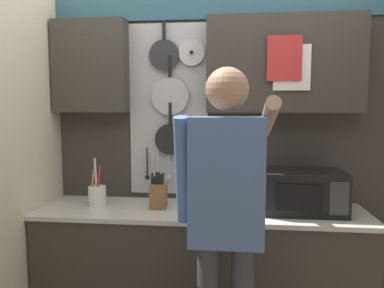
# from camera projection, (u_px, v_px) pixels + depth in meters

# --- Properties ---
(base_cabinet_counter) EXTENTS (2.22, 0.58, 0.89)m
(base_cabinet_counter) POSITION_uv_depth(u_px,v_px,m) (201.00, 273.00, 2.59)
(base_cabinet_counter) COLOR #38332D
(base_cabinet_counter) RESTS_ON ground_plane
(back_wall_unit) EXTENTS (2.79, 0.23, 2.49)m
(back_wall_unit) POSITION_uv_depth(u_px,v_px,m) (208.00, 116.00, 2.73)
(back_wall_unit) COLOR #38332D
(back_wall_unit) RESTS_ON ground_plane
(side_wall) EXTENTS (0.04, 1.60, 2.49)m
(side_wall) POSITION_uv_depth(u_px,v_px,m) (5.00, 165.00, 2.21)
(side_wall) COLOR beige
(side_wall) RESTS_ON ground_plane
(microwave) EXTENTS (0.51, 0.35, 0.27)m
(microwave) POSITION_uv_depth(u_px,v_px,m) (304.00, 191.00, 2.46)
(microwave) COLOR black
(microwave) RESTS_ON base_cabinet_counter
(knife_block) EXTENTS (0.12, 0.16, 0.25)m
(knife_block) POSITION_uv_depth(u_px,v_px,m) (159.00, 195.00, 2.57)
(knife_block) COLOR brown
(knife_block) RESTS_ON base_cabinet_counter
(utensil_crock) EXTENTS (0.12, 0.12, 0.34)m
(utensil_crock) POSITION_uv_depth(u_px,v_px,m) (97.00, 195.00, 2.62)
(utensil_crock) COLOR white
(utensil_crock) RESTS_ON base_cabinet_counter
(person) EXTENTS (0.54, 0.68, 1.79)m
(person) POSITION_uv_depth(u_px,v_px,m) (226.00, 206.00, 1.94)
(person) COLOR #383842
(person) RESTS_ON ground_plane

